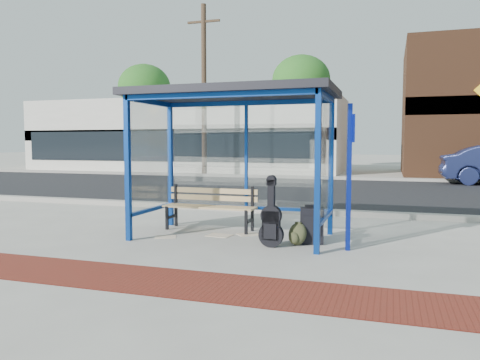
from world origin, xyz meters
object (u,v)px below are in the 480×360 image
(suitcase, at_px, (312,226))
(backpack, at_px, (297,234))
(bench, at_px, (211,205))
(guitar_bag, at_px, (271,222))

(suitcase, bearing_deg, backpack, -149.59)
(bench, distance_m, backpack, 1.92)
(guitar_bag, height_order, backpack, guitar_bag)
(bench, relative_size, guitar_bag, 1.66)
(guitar_bag, bearing_deg, bench, 144.95)
(suitcase, bearing_deg, guitar_bag, -154.18)
(suitcase, xyz_separation_m, backpack, (-0.19, -0.18, -0.12))
(bench, relative_size, backpack, 4.80)
(bench, xyz_separation_m, backpack, (1.73, -0.80, -0.28))
(guitar_bag, relative_size, backpack, 2.89)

